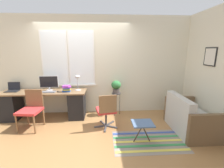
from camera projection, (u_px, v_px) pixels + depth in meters
ground_plane at (83, 122)px, 3.83m from camera, size 14.00×14.00×0.00m
wall_back_with_window at (83, 66)px, 4.17m from camera, size 9.00×0.12×2.70m
wall_right_with_picture at (201, 68)px, 3.70m from camera, size 0.08×9.00×2.70m
desk at (45, 104)px, 3.97m from camera, size 2.19×0.59×0.74m
laptop at (13, 89)px, 3.92m from camera, size 0.31×0.24×0.23m
monitor at (49, 83)px, 3.95m from camera, size 0.48×0.17×0.39m
keyboard at (47, 92)px, 3.81m from camera, size 0.41×0.15×0.02m
mouse at (58, 91)px, 3.84m from camera, size 0.04×0.06×0.03m
desk_lamp at (77, 79)px, 3.94m from camera, size 0.16×0.16×0.41m
book_stack at (67, 88)px, 3.85m from camera, size 0.23×0.20×0.17m
desk_chair_wooden at (31, 108)px, 3.45m from camera, size 0.51×0.51×0.89m
office_chair_swivel at (107, 110)px, 3.44m from camera, size 0.55×0.55×0.84m
couch_loveseat at (189, 119)px, 3.35m from camera, size 0.74×1.17×0.82m
plant_stand at (116, 96)px, 4.15m from camera, size 0.25×0.25×0.63m
potted_plant at (116, 86)px, 4.09m from camera, size 0.26×0.26×0.35m
floor_rug_striped at (148, 141)px, 3.01m from camera, size 1.42×0.82×0.01m
folding_stool at (143, 124)px, 2.92m from camera, size 0.41×0.35×0.42m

